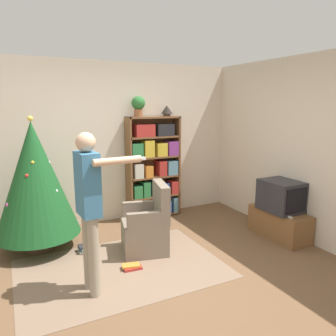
{
  "coord_description": "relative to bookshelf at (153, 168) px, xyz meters",
  "views": [
    {
      "loc": [
        -1.46,
        -3.08,
        1.93
      ],
      "look_at": [
        0.55,
        0.94,
        1.05
      ],
      "focal_mm": 35.0,
      "sensor_mm": 36.0,
      "label": 1
    }
  ],
  "objects": [
    {
      "name": "potted_plant",
      "position": [
        -0.25,
        0.01,
        1.07
      ],
      "size": [
        0.22,
        0.22,
        0.33
      ],
      "color": "#935B38",
      "rests_on": "bookshelf"
    },
    {
      "name": "bookshelf",
      "position": [
        0.0,
        0.0,
        0.0
      ],
      "size": [
        0.92,
        0.28,
        1.73
      ],
      "color": "brown",
      "rests_on": "ground_plane"
    },
    {
      "name": "ground_plane",
      "position": [
        -0.76,
        -1.93,
        -0.85
      ],
      "size": [
        14.0,
        14.0,
        0.0
      ],
      "primitive_type": "plane",
      "color": "brown"
    },
    {
      "name": "game_remote",
      "position": [
        1.15,
        -1.94,
        -0.43
      ],
      "size": [
        0.04,
        0.12,
        0.02
      ],
      "color": "white",
      "rests_on": "tv_stand"
    },
    {
      "name": "wall_right",
      "position": [
        1.54,
        -1.93,
        0.45
      ],
      "size": [
        0.1,
        8.0,
        2.6
      ],
      "color": "beige",
      "rests_on": "ground_plane"
    },
    {
      "name": "book_pile_near_tree",
      "position": [
        -1.38,
        -0.89,
        -0.8
      ],
      "size": [
        0.22,
        0.18,
        0.09
      ],
      "color": "beige",
      "rests_on": "ground_plane"
    },
    {
      "name": "armchair",
      "position": [
        -0.64,
        -1.23,
        -0.53
      ],
      "size": [
        0.68,
        0.67,
        0.92
      ],
      "rotation": [
        0.0,
        0.0,
        -1.8
      ],
      "color": "#7A6B5B",
      "rests_on": "ground_plane"
    },
    {
      "name": "wall_back",
      "position": [
        -0.76,
        0.21,
        0.45
      ],
      "size": [
        8.0,
        0.1,
        2.6
      ],
      "color": "beige",
      "rests_on": "ground_plane"
    },
    {
      "name": "tv_stand",
      "position": [
        1.27,
        -1.67,
        -0.65
      ],
      "size": [
        0.41,
        0.91,
        0.41
      ],
      "color": "brown",
      "rests_on": "ground_plane"
    },
    {
      "name": "table_lamp",
      "position": [
        0.26,
        0.01,
        0.98
      ],
      "size": [
        0.2,
        0.2,
        0.18
      ],
      "color": "#473828",
      "rests_on": "bookshelf"
    },
    {
      "name": "book_pile_by_chair",
      "position": [
        -1.0,
        -1.6,
        -0.83
      ],
      "size": [
        0.24,
        0.16,
        0.06
      ],
      "color": "#B22D28",
      "rests_on": "ground_plane"
    },
    {
      "name": "christmas_tree",
      "position": [
        -1.92,
        -0.52,
        0.11
      ],
      "size": [
        1.09,
        1.09,
        1.79
      ],
      "color": "#4C3323",
      "rests_on": "ground_plane"
    },
    {
      "name": "standing_person",
      "position": [
        -1.53,
        -1.86,
        0.14
      ],
      "size": [
        0.65,
        0.47,
        1.67
      ],
      "rotation": [
        0.0,
        0.0,
        -1.5
      ],
      "color": "#9E937F",
      "rests_on": "ground_plane"
    },
    {
      "name": "television",
      "position": [
        1.27,
        -1.67,
        -0.22
      ],
      "size": [
        0.46,
        0.57,
        0.44
      ],
      "color": "#28282D",
      "rests_on": "tv_stand"
    },
    {
      "name": "area_rug",
      "position": [
        -1.11,
        -1.54,
        -0.85
      ],
      "size": [
        2.36,
        1.61,
        0.01
      ],
      "color": "#7F6651",
      "rests_on": "ground_plane"
    }
  ]
}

